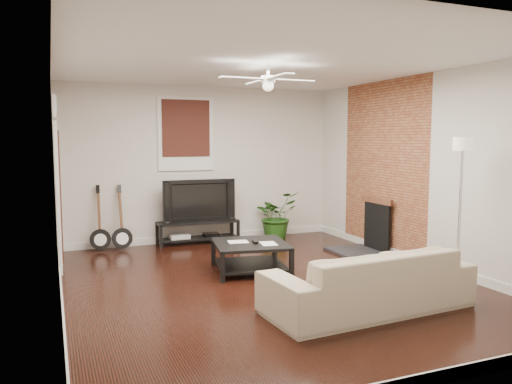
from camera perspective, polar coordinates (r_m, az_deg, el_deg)
room at (r=6.41m, az=1.35°, el=1.88°), size 5.01×6.01×2.81m
brick_accent at (r=8.52m, az=14.13°, el=2.72°), size 0.02×2.20×2.80m
fireplace at (r=8.46m, az=12.39°, el=-3.67°), size 0.80×1.10×0.92m
window_back at (r=9.11m, az=-7.91°, el=6.50°), size 1.00×0.06×1.30m
door_left at (r=7.79m, az=-21.42°, el=1.09°), size 0.08×1.00×2.50m
tv_stand at (r=9.12m, az=-6.54°, el=-4.51°), size 1.45×0.39×0.41m
tv at (r=9.05m, az=-6.62°, el=-0.89°), size 1.30×0.17×0.75m
coffee_table at (r=7.16m, az=-0.62°, el=-7.35°), size 1.15×1.15×0.42m
sofa at (r=5.71m, az=12.53°, el=-9.60°), size 2.37×1.06×0.68m
floor_lamp at (r=6.51m, az=21.99°, el=-2.52°), size 0.33×0.33×1.89m
potted_plant at (r=9.43m, az=2.28°, el=-2.65°), size 0.99×0.92×0.89m
guitar_left at (r=8.74m, az=-17.23°, el=-2.85°), size 0.36×0.26×1.11m
guitar_right at (r=8.75m, az=-14.92°, el=-2.78°), size 0.36×0.26×1.11m
ceiling_fan at (r=6.43m, az=1.37°, el=12.60°), size 1.24×1.24×0.32m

